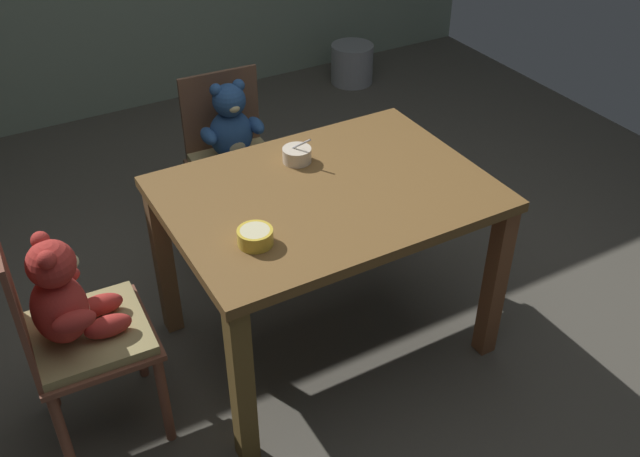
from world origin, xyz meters
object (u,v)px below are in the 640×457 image
object	(u,v)px
teddy_chair_far_center	(234,145)
porridge_bowl_yellow_near_left	(255,237)
dining_table	(327,214)
porridge_bowl_cream_far_center	(296,155)
metal_pail	(352,64)
teddy_chair_near_left	(69,315)

from	to	relation	value
teddy_chair_far_center	porridge_bowl_yellow_near_left	world-z (taller)	teddy_chair_far_center
dining_table	teddy_chair_far_center	bearing A→B (deg)	91.99
porridge_bowl_cream_far_center	metal_pail	bearing A→B (deg)	52.95
porridge_bowl_cream_far_center	metal_pail	world-z (taller)	porridge_bowl_cream_far_center
teddy_chair_far_center	porridge_bowl_cream_far_center	world-z (taller)	porridge_bowl_cream_far_center
teddy_chair_near_left	metal_pail	xyz separation A→B (m)	(2.41, 2.14, -0.42)
dining_table	teddy_chair_near_left	distance (m)	0.97
teddy_chair_near_left	porridge_bowl_cream_far_center	distance (m)	1.01
teddy_chair_far_center	porridge_bowl_cream_far_center	bearing A→B (deg)	5.06
metal_pail	dining_table	bearing A→B (deg)	-123.89
dining_table	metal_pail	xyz separation A→B (m)	(1.44, 2.15, -0.50)
teddy_chair_near_left	porridge_bowl_yellow_near_left	xyz separation A→B (m)	(0.60, -0.18, 0.22)
teddy_chair_far_center	dining_table	bearing A→B (deg)	4.72
teddy_chair_far_center	teddy_chair_near_left	distance (m)	1.23
dining_table	porridge_bowl_cream_far_center	bearing A→B (deg)	91.15
porridge_bowl_yellow_near_left	metal_pail	distance (m)	3.01
teddy_chair_far_center	metal_pail	distance (m)	2.03
porridge_bowl_cream_far_center	porridge_bowl_yellow_near_left	bearing A→B (deg)	-132.07
teddy_chair_far_center	porridge_bowl_cream_far_center	distance (m)	0.62
porridge_bowl_yellow_near_left	porridge_bowl_cream_far_center	bearing A→B (deg)	47.93
teddy_chair_near_left	metal_pail	distance (m)	3.25
dining_table	porridge_bowl_yellow_near_left	bearing A→B (deg)	-155.04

